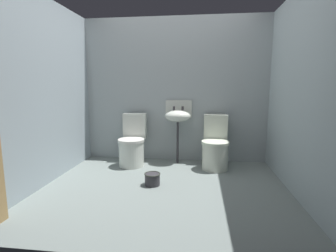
% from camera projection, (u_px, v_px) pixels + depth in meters
% --- Properties ---
extents(ground_plane, '(3.33, 2.72, 0.08)m').
position_uv_depth(ground_plane, '(165.00, 189.00, 3.15)').
color(ground_plane, slate).
extents(wall_back, '(3.33, 0.10, 2.29)m').
position_uv_depth(wall_back, '(175.00, 90.00, 4.16)').
color(wall_back, '#9FA9AB').
rests_on(wall_back, ground).
extents(wall_left, '(0.10, 2.52, 2.29)m').
position_uv_depth(wall_left, '(48.00, 92.00, 3.26)').
color(wall_left, '#98A7AF').
rests_on(wall_left, ground).
extents(wall_right, '(0.10, 2.52, 2.29)m').
position_uv_depth(wall_right, '(299.00, 92.00, 2.88)').
color(wall_right, '#9BAAAE').
rests_on(wall_right, ground).
extents(toilet_left, '(0.42, 0.61, 0.78)m').
position_uv_depth(toilet_left, '(133.00, 144.00, 3.97)').
color(toilet_left, silver).
rests_on(toilet_left, ground).
extents(toilet_right, '(0.42, 0.61, 0.78)m').
position_uv_depth(toilet_right, '(215.00, 147.00, 3.81)').
color(toilet_right, silver).
rests_on(toilet_right, ground).
extents(sink, '(0.42, 0.35, 0.99)m').
position_uv_depth(sink, '(178.00, 116.00, 4.00)').
color(sink, '#322F34').
rests_on(sink, ground).
extents(bucket, '(0.20, 0.20, 0.15)m').
position_uv_depth(bucket, '(152.00, 179.00, 3.16)').
color(bucket, '#322F34').
rests_on(bucket, ground).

